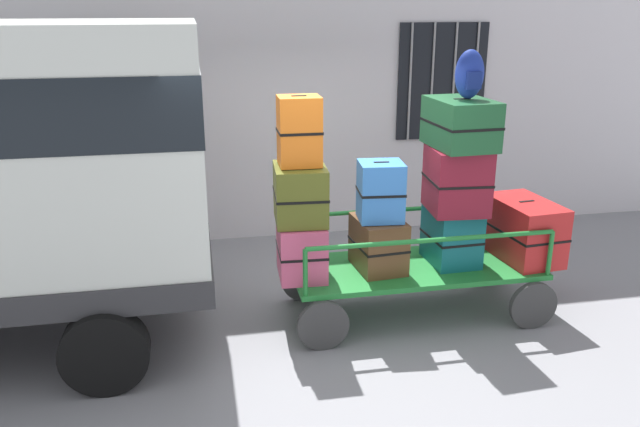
{
  "coord_description": "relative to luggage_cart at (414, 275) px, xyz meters",
  "views": [
    {
      "loc": [
        -1.02,
        -5.68,
        3.0
      ],
      "look_at": [
        0.07,
        -0.15,
        1.12
      ],
      "focal_mm": 35.88,
      "sensor_mm": 36.0,
      "label": 1
    }
  ],
  "objects": [
    {
      "name": "ground_plane",
      "position": [
        -1.03,
        0.15,
        -0.42
      ],
      "size": [
        40.0,
        40.0,
        0.0
      ],
      "primitive_type": "plane",
      "color": "gray"
    },
    {
      "name": "building_wall",
      "position": [
        -1.02,
        2.67,
        2.08
      ],
      "size": [
        12.0,
        0.38,
        5.0
      ],
      "color": "silver",
      "rests_on": "ground"
    },
    {
      "name": "luggage_cart",
      "position": [
        0.0,
        0.0,
        0.0
      ],
      "size": [
        2.52,
        1.09,
        0.52
      ],
      "color": "#1E722D",
      "rests_on": "ground"
    },
    {
      "name": "cart_railing",
      "position": [
        0.0,
        -0.0,
        0.48
      ],
      "size": [
        2.39,
        0.95,
        0.46
      ],
      "color": "#1E722D",
      "rests_on": "luggage_cart"
    },
    {
      "name": "suitcase_left_bottom",
      "position": [
        -1.13,
        -0.02,
        0.37
      ],
      "size": [
        0.47,
        0.59,
        0.53
      ],
      "color": "#CC4C72",
      "rests_on": "luggage_cart"
    },
    {
      "name": "suitcase_left_middle",
      "position": [
        -1.13,
        0.02,
        0.9
      ],
      "size": [
        0.51,
        0.6,
        0.53
      ],
      "color": "#4C5119",
      "rests_on": "suitcase_left_bottom"
    },
    {
      "name": "suitcase_left_top",
      "position": [
        -1.13,
        0.04,
        1.48
      ],
      "size": [
        0.39,
        0.34,
        0.63
      ],
      "color": "orange",
      "rests_on": "suitcase_left_middle"
    },
    {
      "name": "suitcase_midleft_bottom",
      "position": [
        -0.38,
        0.0,
        0.36
      ],
      "size": [
        0.48,
        0.62,
        0.51
      ],
      "color": "brown",
      "rests_on": "luggage_cart"
    },
    {
      "name": "suitcase_midleft_middle",
      "position": [
        -0.38,
        -0.02,
        0.9
      ],
      "size": [
        0.45,
        0.42,
        0.56
      ],
      "color": "#3372C6",
      "rests_on": "suitcase_midleft_bottom"
    },
    {
      "name": "suitcase_center_bottom",
      "position": [
        0.38,
        0.02,
        0.38
      ],
      "size": [
        0.47,
        0.58,
        0.55
      ],
      "color": "#0F5960",
      "rests_on": "luggage_cart"
    },
    {
      "name": "suitcase_center_middle",
      "position": [
        0.38,
        -0.01,
        0.97
      ],
      "size": [
        0.58,
        0.64,
        0.62
      ],
      "color": "maroon",
      "rests_on": "suitcase_center_bottom"
    },
    {
      "name": "suitcase_center_top",
      "position": [
        0.38,
        -0.0,
        1.51
      ],
      "size": [
        0.55,
        0.76,
        0.46
      ],
      "color": "#194C28",
      "rests_on": "suitcase_center_middle"
    },
    {
      "name": "suitcase_midright_bottom",
      "position": [
        1.13,
        -0.01,
        0.4
      ],
      "size": [
        0.58,
        0.88,
        0.6
      ],
      "color": "#B21E1E",
      "rests_on": "luggage_cart"
    },
    {
      "name": "backpack",
      "position": [
        0.42,
        -0.04,
        1.95
      ],
      "size": [
        0.27,
        0.22,
        0.44
      ],
      "color": "navy",
      "rests_on": "suitcase_center_top"
    }
  ]
}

